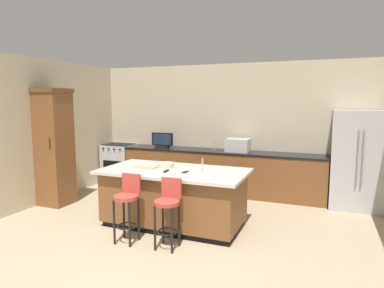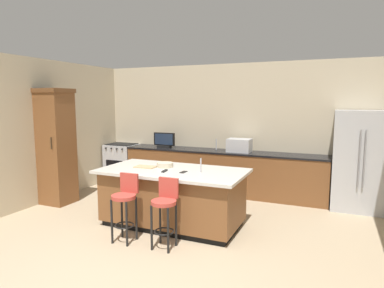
{
  "view_description": "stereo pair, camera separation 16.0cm",
  "coord_description": "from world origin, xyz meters",
  "px_view_note": "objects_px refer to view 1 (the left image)",
  "views": [
    {
      "loc": [
        1.97,
        -2.92,
        1.98
      ],
      "look_at": [
        -0.23,
        2.57,
        1.22
      ],
      "focal_mm": 31.19,
      "sensor_mm": 36.0,
      "label": 1
    },
    {
      "loc": [
        2.12,
        -2.86,
        1.98
      ],
      "look_at": [
        -0.23,
        2.57,
        1.22
      ],
      "focal_mm": 31.19,
      "sensor_mm": 36.0,
      "label": 2
    }
  ],
  "objects_px": {
    "bar_stool_right": "(168,207)",
    "tv_remote": "(166,171)",
    "cabinet_tower": "(54,145)",
    "tv_monitor": "(162,141)",
    "fruit_bowl": "(166,165)",
    "range_oven": "(119,163)",
    "kitchen_island": "(174,197)",
    "microwave": "(238,145)",
    "cell_phone": "(185,172)",
    "bar_stool_left": "(127,202)",
    "refrigerator": "(358,160)",
    "cutting_board": "(146,167)"
  },
  "relations": [
    {
      "from": "bar_stool_right",
      "to": "tv_remote",
      "type": "distance_m",
      "value": 0.78
    },
    {
      "from": "cabinet_tower",
      "to": "tv_monitor",
      "type": "xyz_separation_m",
      "value": [
        1.34,
        1.88,
        -0.07
      ]
    },
    {
      "from": "cabinet_tower",
      "to": "tv_monitor",
      "type": "height_order",
      "value": "cabinet_tower"
    },
    {
      "from": "bar_stool_right",
      "to": "fruit_bowl",
      "type": "bearing_deg",
      "value": 116.73
    },
    {
      "from": "range_oven",
      "to": "tv_remote",
      "type": "distance_m",
      "value": 3.32
    },
    {
      "from": "kitchen_island",
      "to": "tv_monitor",
      "type": "relative_size",
      "value": 4.48
    },
    {
      "from": "range_oven",
      "to": "cabinet_tower",
      "type": "xyz_separation_m",
      "value": [
        -0.14,
        -1.93,
        0.68
      ]
    },
    {
      "from": "microwave",
      "to": "cell_phone",
      "type": "height_order",
      "value": "microwave"
    },
    {
      "from": "kitchen_island",
      "to": "cell_phone",
      "type": "height_order",
      "value": "cell_phone"
    },
    {
      "from": "bar_stool_left",
      "to": "bar_stool_right",
      "type": "xyz_separation_m",
      "value": [
        0.62,
        0.04,
        -0.01
      ]
    },
    {
      "from": "refrigerator",
      "to": "tv_monitor",
      "type": "xyz_separation_m",
      "value": [
        -4.01,
        0.0,
        0.17
      ]
    },
    {
      "from": "range_oven",
      "to": "fruit_bowl",
      "type": "xyz_separation_m",
      "value": [
        2.24,
        -1.96,
        0.47
      ]
    },
    {
      "from": "range_oven",
      "to": "microwave",
      "type": "relative_size",
      "value": 1.97
    },
    {
      "from": "refrigerator",
      "to": "cutting_board",
      "type": "height_order",
      "value": "refrigerator"
    },
    {
      "from": "refrigerator",
      "to": "fruit_bowl",
      "type": "bearing_deg",
      "value": -147.41
    },
    {
      "from": "microwave",
      "to": "cutting_board",
      "type": "relative_size",
      "value": 1.41
    },
    {
      "from": "cabinet_tower",
      "to": "tv_monitor",
      "type": "distance_m",
      "value": 2.31
    },
    {
      "from": "cell_phone",
      "to": "cabinet_tower",
      "type": "bearing_deg",
      "value": 175.88
    },
    {
      "from": "microwave",
      "to": "bar_stool_right",
      "type": "xyz_separation_m",
      "value": [
        -0.23,
        -2.87,
        -0.5
      ]
    },
    {
      "from": "cabinet_tower",
      "to": "fruit_bowl",
      "type": "height_order",
      "value": "cabinet_tower"
    },
    {
      "from": "fruit_bowl",
      "to": "tv_remote",
      "type": "height_order",
      "value": "fruit_bowl"
    },
    {
      "from": "cell_phone",
      "to": "tv_remote",
      "type": "distance_m",
      "value": 0.3
    },
    {
      "from": "refrigerator",
      "to": "cell_phone",
      "type": "relative_size",
      "value": 12.13
    },
    {
      "from": "cell_phone",
      "to": "cutting_board",
      "type": "bearing_deg",
      "value": 173.95
    },
    {
      "from": "microwave",
      "to": "bar_stool_left",
      "type": "bearing_deg",
      "value": -106.19
    },
    {
      "from": "cell_phone",
      "to": "tv_remote",
      "type": "xyz_separation_m",
      "value": [
        -0.29,
        -0.07,
        0.01
      ]
    },
    {
      "from": "microwave",
      "to": "tv_monitor",
      "type": "relative_size",
      "value": 0.93
    },
    {
      "from": "bar_stool_left",
      "to": "refrigerator",
      "type": "bearing_deg",
      "value": 41.72
    },
    {
      "from": "cabinet_tower",
      "to": "cutting_board",
      "type": "xyz_separation_m",
      "value": [
        2.09,
        -0.17,
        -0.24
      ]
    },
    {
      "from": "refrigerator",
      "to": "tv_monitor",
      "type": "distance_m",
      "value": 4.02
    },
    {
      "from": "fruit_bowl",
      "to": "tv_remote",
      "type": "relative_size",
      "value": 1.57
    },
    {
      "from": "tv_monitor",
      "to": "bar_stool_left",
      "type": "bearing_deg",
      "value": -72.52
    },
    {
      "from": "fruit_bowl",
      "to": "tv_monitor",
      "type": "bearing_deg",
      "value": 118.46
    },
    {
      "from": "kitchen_island",
      "to": "microwave",
      "type": "relative_size",
      "value": 4.79
    },
    {
      "from": "range_oven",
      "to": "cell_phone",
      "type": "bearing_deg",
      "value": -39.3
    },
    {
      "from": "range_oven",
      "to": "cabinet_tower",
      "type": "height_order",
      "value": "cabinet_tower"
    },
    {
      "from": "cutting_board",
      "to": "range_oven",
      "type": "bearing_deg",
      "value": 132.87
    },
    {
      "from": "refrigerator",
      "to": "fruit_bowl",
      "type": "xyz_separation_m",
      "value": [
        -2.98,
        -1.9,
        0.03
      ]
    },
    {
      "from": "cabinet_tower",
      "to": "cutting_board",
      "type": "distance_m",
      "value": 2.11
    },
    {
      "from": "tv_monitor",
      "to": "cell_phone",
      "type": "relative_size",
      "value": 3.42
    },
    {
      "from": "refrigerator",
      "to": "tv_monitor",
      "type": "relative_size",
      "value": 3.54
    },
    {
      "from": "bar_stool_left",
      "to": "kitchen_island",
      "type": "bearing_deg",
      "value": 66.77
    },
    {
      "from": "microwave",
      "to": "cell_phone",
      "type": "distance_m",
      "value": 2.22
    },
    {
      "from": "fruit_bowl",
      "to": "cell_phone",
      "type": "xyz_separation_m",
      "value": [
        0.45,
        -0.24,
        -0.03
      ]
    },
    {
      "from": "bar_stool_left",
      "to": "tv_remote",
      "type": "bearing_deg",
      "value": 65.12
    },
    {
      "from": "microwave",
      "to": "fruit_bowl",
      "type": "relative_size",
      "value": 1.8
    },
    {
      "from": "kitchen_island",
      "to": "tv_remote",
      "type": "height_order",
      "value": "tv_remote"
    },
    {
      "from": "kitchen_island",
      "to": "fruit_bowl",
      "type": "height_order",
      "value": "fruit_bowl"
    },
    {
      "from": "tv_remote",
      "to": "fruit_bowl",
      "type": "bearing_deg",
      "value": 109.53
    },
    {
      "from": "refrigerator",
      "to": "bar_stool_left",
      "type": "relative_size",
      "value": 1.9
    }
  ]
}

